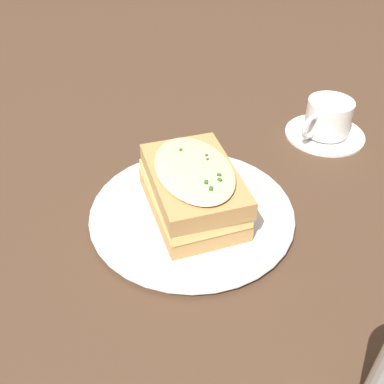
% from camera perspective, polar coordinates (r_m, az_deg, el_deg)
% --- Properties ---
extents(ground_plane, '(2.40, 2.40, 0.00)m').
position_cam_1_polar(ground_plane, '(0.61, -2.56, -1.68)').
color(ground_plane, '#473021').
extents(dinner_plate, '(0.26, 0.26, 0.01)m').
position_cam_1_polar(dinner_plate, '(0.58, -0.00, -2.63)').
color(dinner_plate, white).
rests_on(dinner_plate, ground_plane).
extents(sandwich, '(0.12, 0.17, 0.07)m').
position_cam_1_polar(sandwich, '(0.56, 0.11, 0.39)').
color(sandwich, '#B2844C').
rests_on(sandwich, dinner_plate).
extents(teacup_with_saucer, '(0.13, 0.13, 0.06)m').
position_cam_1_polar(teacup_with_saucer, '(0.76, 16.77, 8.57)').
color(teacup_with_saucer, white).
rests_on(teacup_with_saucer, ground_plane).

